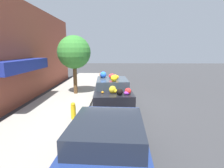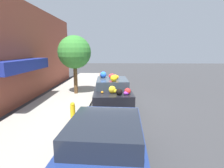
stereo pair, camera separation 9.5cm
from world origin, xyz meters
TOP-DOWN VIEW (x-y plane):
  - ground_plane at (0.00, 0.00)m, footprint 60.00×60.00m
  - sidewalk_curb at (0.00, 2.70)m, footprint 24.00×3.20m
  - building_facade at (-0.04, 4.91)m, footprint 18.00×1.20m
  - street_tree at (1.93, 2.38)m, footprint 2.07×2.07m
  - fire_hydrant at (-2.36, 1.48)m, footprint 0.20×0.20m
  - art_car at (-0.05, -0.04)m, footprint 4.52×2.08m
  - parked_car_plain at (-5.36, -0.08)m, footprint 4.19×1.96m

SIDE VIEW (x-z plane):
  - ground_plane at x=0.00m, z-range 0.00..0.00m
  - sidewalk_curb at x=0.00m, z-range 0.00..0.14m
  - fire_hydrant at x=-2.36m, z-range 0.13..0.83m
  - parked_car_plain at x=-5.36m, z-range 0.04..1.43m
  - art_car at x=-0.05m, z-range -0.11..1.67m
  - building_facade at x=-0.04m, z-range -0.04..5.55m
  - street_tree at x=1.93m, z-range 0.92..4.60m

